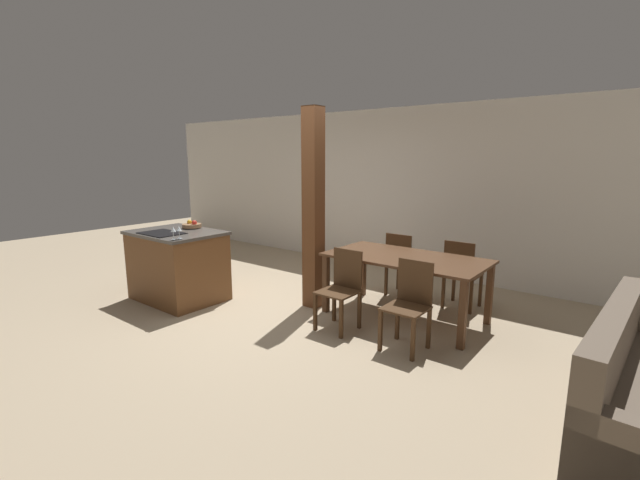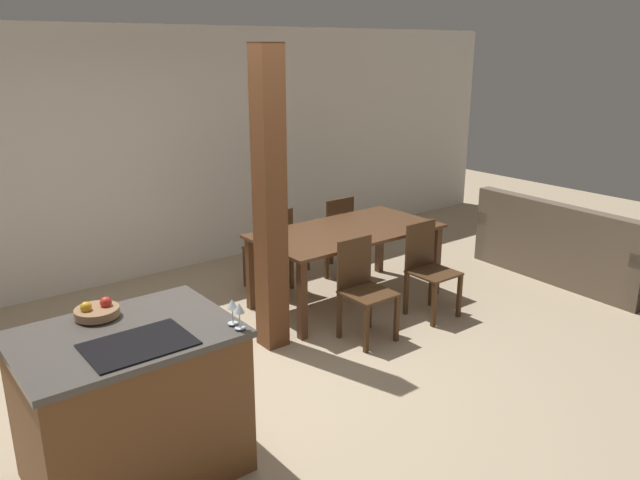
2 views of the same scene
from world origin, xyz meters
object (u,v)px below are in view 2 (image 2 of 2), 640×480
(wine_glass_middle, at_px, (232,305))
(dining_chair_far_left, at_px, (272,247))
(dining_table, at_px, (346,238))
(dining_chair_far_right, at_px, (333,233))
(timber_post, at_px, (270,204))
(dining_chair_near_left, at_px, (363,287))
(fruit_bowl, at_px, (97,311))
(kitchen_island, at_px, (132,404))
(couch, at_px, (569,251))
(dining_chair_near_right, at_px, (428,267))
(wine_glass_near, at_px, (239,309))

(wine_glass_middle, relative_size, dining_chair_far_left, 0.17)
(dining_table, bearing_deg, dining_chair_far_right, 59.84)
(wine_glass_middle, height_order, dining_chair_far_left, wine_glass_middle)
(timber_post, bearing_deg, dining_table, 17.21)
(wine_glass_middle, bearing_deg, dining_chair_near_left, 25.67)
(fruit_bowl, distance_m, dining_chair_far_right, 3.65)
(kitchen_island, relative_size, dining_table, 0.65)
(couch, bearing_deg, dining_chair_far_left, 61.93)
(dining_chair_near_left, bearing_deg, wine_glass_middle, -154.33)
(dining_chair_near_left, xyz_separation_m, dining_chair_far_right, (0.83, 1.43, 0.00))
(dining_chair_far_left, xyz_separation_m, timber_post, (-0.70, -1.06, 0.79))
(dining_chair_near_left, height_order, timber_post, timber_post)
(dining_table, distance_m, timber_post, 1.31)
(dining_chair_far_left, bearing_deg, dining_chair_near_left, 90.00)
(dining_chair_far_right, relative_size, timber_post, 0.35)
(dining_chair_near_right, bearing_deg, fruit_bowl, -175.20)
(dining_table, bearing_deg, timber_post, -162.79)
(dining_chair_near_left, bearing_deg, dining_chair_far_left, 90.00)
(kitchen_island, relative_size, wine_glass_middle, 7.83)
(fruit_bowl, xyz_separation_m, wine_glass_near, (0.58, -0.66, 0.08))
(wine_glass_near, relative_size, dining_chair_far_right, 0.17)
(dining_table, height_order, couch, couch)
(wine_glass_middle, distance_m, dining_chair_near_left, 2.06)
(wine_glass_near, distance_m, dining_chair_near_left, 2.09)
(fruit_bowl, bearing_deg, kitchen_island, -80.31)
(dining_chair_near_right, height_order, dining_chair_far_left, same)
(timber_post, bearing_deg, dining_chair_near_right, -13.51)
(dining_chair_far_right, bearing_deg, wine_glass_near, 42.16)
(kitchen_island, height_order, dining_chair_near_left, kitchen_island)
(timber_post, bearing_deg, couch, -10.33)
(kitchen_island, height_order, dining_chair_far_right, kitchen_island)
(dining_chair_near_right, height_order, dining_chair_far_right, same)
(wine_glass_near, height_order, dining_chair_far_right, wine_glass_near)
(kitchen_island, bearing_deg, dining_chair_far_right, 32.32)
(wine_glass_middle, bearing_deg, dining_chair_far_left, 52.12)
(dining_table, relative_size, timber_post, 0.74)
(wine_glass_near, distance_m, dining_chair_far_left, 3.02)
(kitchen_island, height_order, timber_post, timber_post)
(kitchen_island, height_order, fruit_bowl, fruit_bowl)
(dining_table, bearing_deg, dining_chair_far_left, 120.16)
(wine_glass_middle, height_order, dining_chair_far_right, wine_glass_middle)
(fruit_bowl, height_order, wine_glass_middle, wine_glass_middle)
(couch, bearing_deg, dining_table, 70.71)
(wine_glass_near, bearing_deg, dining_chair_near_left, 27.66)
(wine_glass_middle, distance_m, timber_post, 1.64)
(kitchen_island, distance_m, dining_chair_far_left, 3.05)
(kitchen_island, xyz_separation_m, wine_glass_middle, (0.53, -0.30, 0.59))
(kitchen_island, height_order, wine_glass_middle, wine_glass_middle)
(kitchen_island, bearing_deg, dining_table, 25.01)
(dining_chair_far_left, relative_size, couch, 0.43)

